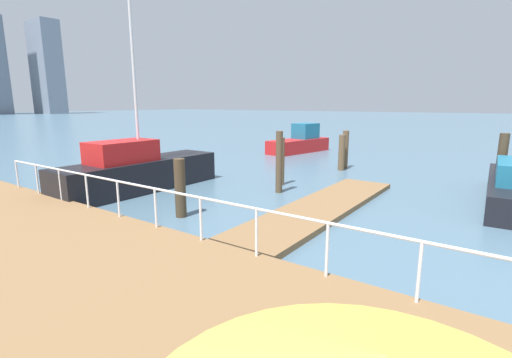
# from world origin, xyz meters

# --- Properties ---
(ground_plane) EXTENTS (300.00, 300.00, 0.00)m
(ground_plane) POSITION_xyz_m (0.00, 20.00, 0.00)
(ground_plane) COLOR slate
(floating_dock) EXTENTS (10.35, 2.00, 0.18)m
(floating_dock) POSITION_xyz_m (1.67, 9.19, 0.09)
(floating_dock) COLOR olive
(floating_dock) RESTS_ON ground_plane
(boardwalk_railing) EXTENTS (0.06, 24.19, 1.08)m
(boardwalk_railing) POSITION_xyz_m (-3.15, 7.44, 1.23)
(boardwalk_railing) COLOR white
(boardwalk_railing) RESTS_ON boardwalk
(dock_piling_0) EXTENTS (0.34, 0.34, 2.12)m
(dock_piling_0) POSITION_xyz_m (10.45, 11.73, 1.06)
(dock_piling_0) COLOR brown
(dock_piling_0) RESTS_ON ground_plane
(dock_piling_1) EXTENTS (0.26, 0.26, 2.13)m
(dock_piling_1) POSITION_xyz_m (4.71, 12.41, 1.06)
(dock_piling_1) COLOR brown
(dock_piling_1) RESTS_ON ground_plane
(dock_piling_2) EXTENTS (0.35, 0.35, 1.90)m
(dock_piling_2) POSITION_xyz_m (-1.24, 12.58, 0.95)
(dock_piling_2) COLOR #473826
(dock_piling_2) RESTS_ON ground_plane
(dock_piling_3) EXTENTS (0.35, 0.35, 1.93)m
(dock_piling_3) POSITION_xyz_m (9.75, 11.65, 0.96)
(dock_piling_3) COLOR brown
(dock_piling_3) RESTS_ON ground_plane
(dock_piling_4) EXTENTS (0.35, 0.35, 2.45)m
(dock_piling_4) POSITION_xyz_m (8.36, 4.36, 1.22)
(dock_piling_4) COLOR #473826
(dock_piling_4) RESTS_ON ground_plane
(dock_piling_5) EXTENTS (0.28, 0.28, 2.52)m
(dock_piling_5) POSITION_xyz_m (3.40, 11.73, 1.26)
(dock_piling_5) COLOR brown
(dock_piling_5) RESTS_ON ground_plane
(moored_boat_1) EXTENTS (5.66, 2.65, 2.12)m
(moored_boat_1) POSITION_xyz_m (15.24, 17.19, 0.74)
(moored_boat_1) COLOR red
(moored_boat_1) RESTS_ON ground_plane
(moored_boat_2) EXTENTS (7.19, 1.96, 8.03)m
(moored_boat_2) POSITION_xyz_m (0.31, 16.76, 0.83)
(moored_boat_2) COLOR black
(moored_boat_2) RESTS_ON ground_plane
(skyline_tower_6) EXTENTS (7.16, 13.62, 30.97)m
(skyline_tower_6) POSITION_xyz_m (57.02, 139.62, 15.48)
(skyline_tower_6) COLOR gray
(skyline_tower_6) RESTS_ON ground_plane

